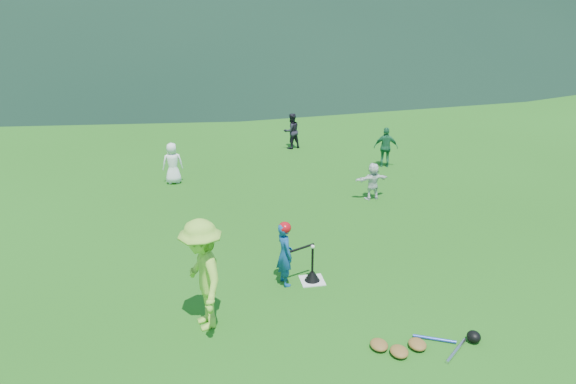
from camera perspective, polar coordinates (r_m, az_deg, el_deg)
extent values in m
plane|color=#1F5814|center=(10.97, 2.46, -9.02)|extent=(120.00, 120.00, 0.00)
cube|color=silver|center=(10.96, 2.47, -8.98)|extent=(0.45, 0.45, 0.02)
sphere|color=white|center=(10.62, 2.53, -5.57)|extent=(0.08, 0.08, 0.08)
imported|color=navy|center=(10.58, -0.33, -6.33)|extent=(0.38, 0.51, 1.25)
imported|color=#99D53E|center=(9.32, -8.70, -8.33)|extent=(0.94, 1.36, 1.92)
imported|color=white|center=(16.13, -11.64, 2.88)|extent=(0.60, 0.42, 1.17)
imported|color=black|center=(19.12, 0.36, 6.22)|extent=(0.71, 0.63, 1.21)
imported|color=#206C42|center=(17.46, 9.91, 4.50)|extent=(0.78, 0.51, 1.24)
imported|color=silver|center=(14.83, 8.60, 1.10)|extent=(0.95, 0.41, 0.99)
cone|color=black|center=(10.91, 2.47, -8.52)|extent=(0.30, 0.30, 0.18)
cylinder|color=black|center=(10.75, 2.50, -6.95)|extent=(0.04, 0.04, 0.50)
ellipsoid|color=#B20B14|center=(10.34, -0.34, -3.64)|extent=(0.24, 0.26, 0.22)
cylinder|color=black|center=(10.63, 1.24, -5.76)|extent=(0.59, 0.27, 0.07)
ellipsoid|color=olive|center=(9.19, 11.23, -15.61)|extent=(0.28, 0.34, 0.13)
ellipsoid|color=olive|center=(9.40, 13.01, -14.84)|extent=(0.28, 0.34, 0.13)
ellipsoid|color=olive|center=(9.28, 9.23, -15.07)|extent=(0.28, 0.34, 0.13)
cylinder|color=silver|center=(9.48, 16.69, -15.18)|extent=(0.57, 0.52, 0.06)
cylinder|color=#263FA5|center=(9.65, 14.65, -14.24)|extent=(0.63, 0.35, 0.05)
ellipsoid|color=black|center=(9.75, 18.35, -13.78)|extent=(0.22, 0.24, 0.19)
cube|color=gray|center=(37.62, -7.46, 13.37)|extent=(70.00, 0.03, 1.20)
cube|color=yellow|center=(37.54, -7.51, 14.33)|extent=(70.00, 0.08, 0.08)
cylinder|color=gray|center=(37.62, -7.46, 13.37)|extent=(0.07, 0.07, 1.30)
cylinder|color=#382314|center=(44.17, -25.40, 14.40)|extent=(0.56, 0.56, 3.78)
cylinder|color=#382314|center=(44.73, -18.85, 15.71)|extent=(0.56, 0.56, 4.38)
cylinder|color=#382314|center=(41.43, -12.48, 15.16)|extent=(0.56, 0.56, 3.22)
cylinder|color=#382314|center=(43.06, -5.84, 16.13)|extent=(0.56, 0.56, 3.81)
cylinder|color=#382314|center=(45.19, 0.31, 16.83)|extent=(0.56, 0.56, 4.41)
cylinder|color=#382314|center=(43.54, 7.55, 15.74)|extent=(0.56, 0.56, 3.25)
cylinder|color=#382314|center=(46.60, 12.83, 16.12)|extent=(0.56, 0.56, 3.85)
cylinder|color=#382314|center=(49.98, 17.45, 16.35)|extent=(0.56, 0.56, 4.44)
cylinder|color=#382314|center=(49.89, 24.05, 14.85)|extent=(0.56, 0.56, 3.29)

